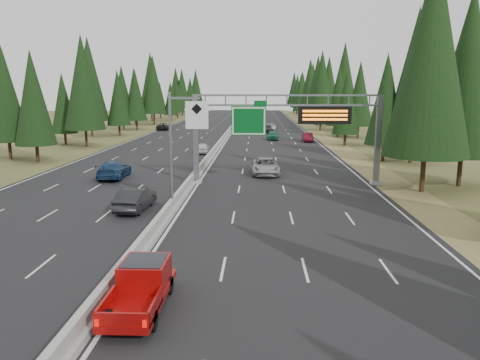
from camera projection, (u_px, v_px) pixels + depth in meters
The scene contains 19 objects.
road at pixel (226, 137), 85.97m from camera, with size 32.00×260.00×0.08m, color black.
shoulder_right at pixel (324, 137), 85.30m from camera, with size 3.60×260.00×0.06m, color olive.
shoulder_left at pixel (131, 136), 86.64m from camera, with size 3.60×260.00×0.06m, color brown.
median_barrier at pixel (226, 135), 85.90m from camera, with size 0.70×260.00×0.85m.
sign_gantry at pixel (294, 125), 40.36m from camera, with size 16.75×0.98×7.80m.
hov_sign_pole at pixel (179, 143), 31.03m from camera, with size 2.80×0.50×8.00m.
tree_row_right at pixel (358, 85), 74.93m from camera, with size 12.07×237.68×18.78m.
tree_row_left at pixel (83, 86), 74.54m from camera, with size 12.31×240.65×18.94m.
silver_minivan at pixel (266, 166), 46.08m from camera, with size 2.63×5.70×1.58m, color #9D9DA2.
red_pickup at pixel (143, 282), 17.63m from camera, with size 1.81×5.06×1.65m.
car_ahead_green at pixel (273, 135), 79.72m from camera, with size 1.78×4.42×1.51m, color #176541.
car_ahead_dkred at pixel (308, 137), 76.61m from camera, with size 1.52×4.37×1.44m, color maroon.
car_ahead_dkgrey at pixel (267, 129), 94.07m from camera, with size 2.15×5.30×1.54m, color black.
car_ahead_white at pixel (271, 127), 99.81m from camera, with size 2.22×4.82×1.34m, color white.
car_ahead_far at pixel (256, 115), 151.37m from camera, with size 1.51×3.74×1.28m, color black.
car_onc_near at pixel (136, 199), 32.02m from camera, with size 1.64×4.69×1.55m, color black.
car_onc_blue at pixel (114, 169), 44.04m from camera, with size 2.29×5.62×1.63m, color navy.
car_onc_white at pixel (203, 148), 61.94m from camera, with size 1.66×4.12×1.40m, color silver.
car_onc_far at pixel (164, 126), 100.67m from camera, with size 2.44×5.29×1.47m, color black.
Camera 1 is at (5.81, -5.81, 8.04)m, focal length 35.00 mm.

